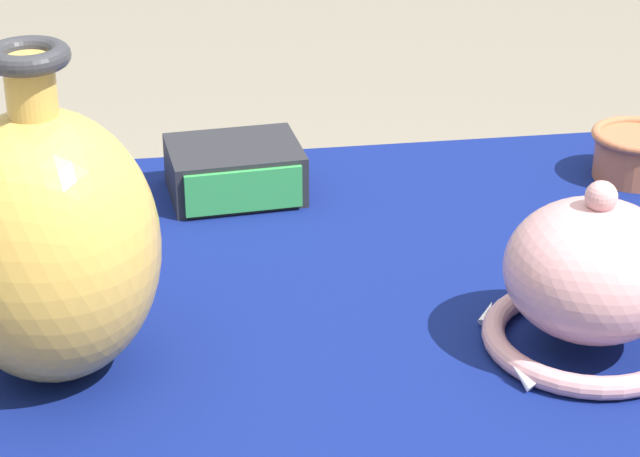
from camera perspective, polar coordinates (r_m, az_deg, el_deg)
The scene contains 5 objects.
display_table at distance 1.32m, azimuth -1.23°, elevation -5.76°, with size 1.14×0.72×0.73m.
vase_tall_bulbous at distance 1.11m, azimuth -12.34°, elevation -0.68°, with size 0.20×0.20×0.31m.
vase_dome_bell at distance 1.18m, azimuth 12.32°, elevation -2.43°, with size 0.20×0.21×0.17m.
mosaic_tile_box at distance 1.48m, azimuth -3.91°, elevation 2.66°, with size 0.16×0.14×0.06m.
cup_wide_terracotta at distance 1.57m, azimuth 14.21°, elevation 3.41°, with size 0.11×0.11×0.06m.
Camera 1 is at (-0.14, -1.12, 1.36)m, focal length 70.00 mm.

